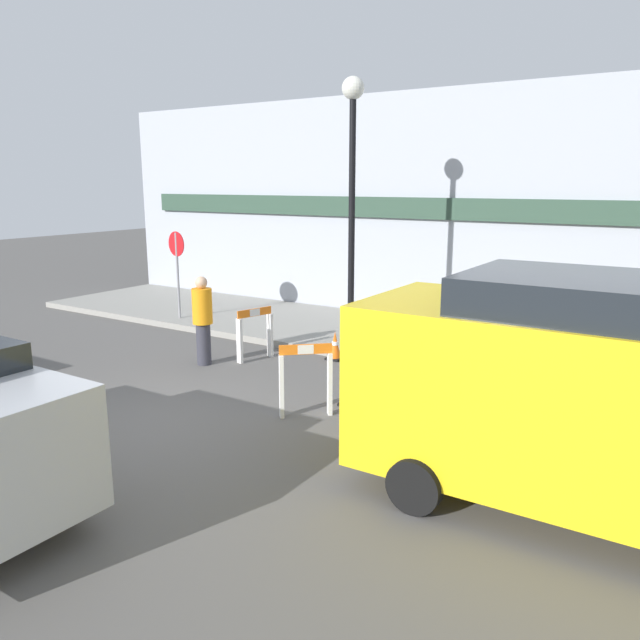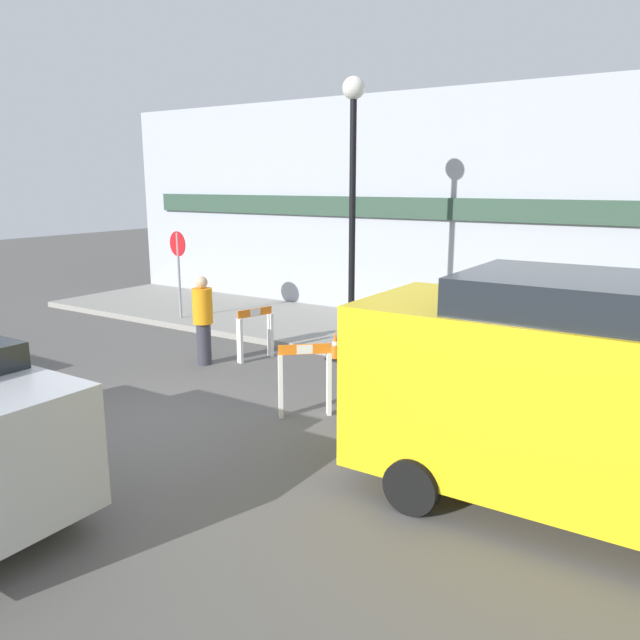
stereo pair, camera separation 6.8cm
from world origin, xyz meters
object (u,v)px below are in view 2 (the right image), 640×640
(streetlamp_post, at_px, (353,177))
(stop_sign, at_px, (178,260))
(person_worker, at_px, (203,318))
(work_van, at_px, (594,390))
(person_pedestrian, at_px, (536,305))

(streetlamp_post, bearing_deg, stop_sign, -177.63)
(stop_sign, bearing_deg, person_worker, 150.86)
(person_worker, distance_m, work_van, 7.42)
(person_pedestrian, distance_m, work_van, 6.48)
(person_pedestrian, height_order, work_van, work_van)
(streetlamp_post, height_order, person_pedestrian, streetlamp_post)
(stop_sign, xyz_separation_m, work_van, (10.11, -4.16, -0.20))
(person_pedestrian, bearing_deg, stop_sign, -4.68)
(streetlamp_post, xyz_separation_m, work_van, (5.38, -4.36, -2.15))
(streetlamp_post, bearing_deg, person_pedestrian, 28.27)
(person_worker, bearing_deg, stop_sign, 137.13)
(streetlamp_post, xyz_separation_m, stop_sign, (-4.73, -0.20, -1.95))
(streetlamp_post, distance_m, person_pedestrian, 4.47)
(streetlamp_post, height_order, work_van, streetlamp_post)
(person_worker, xyz_separation_m, work_van, (7.17, -1.88, 0.45))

